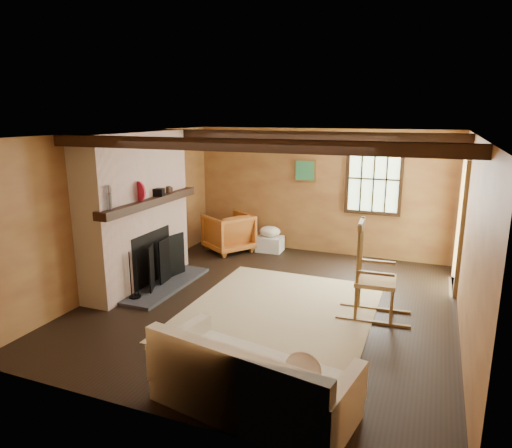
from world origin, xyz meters
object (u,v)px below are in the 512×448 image
at_px(laundry_basket, 270,244).
at_px(fireplace, 138,216).
at_px(armchair, 229,232).
at_px(sofa, 251,385).
at_px(rocking_chair, 372,277).

bearing_deg(laundry_basket, fireplace, -118.78).
bearing_deg(armchair, fireplace, 18.88).
bearing_deg(sofa, fireplace, 150.90).
bearing_deg(laundry_basket, rocking_chair, -45.34).
bearing_deg(laundry_basket, sofa, -71.94).
distance_m(sofa, armchair, 5.08).
height_order(sofa, armchair, armchair).
distance_m(sofa, laundry_basket, 5.05).
bearing_deg(fireplace, laundry_basket, 61.22).
distance_m(rocking_chair, sofa, 2.60).
xyz_separation_m(sofa, armchair, (-2.33, 4.51, 0.11)).
relative_size(rocking_chair, laundry_basket, 2.64).
distance_m(laundry_basket, armchair, 0.85).
distance_m(fireplace, sofa, 3.84).
xyz_separation_m(sofa, laundry_basket, (-1.56, 4.80, -0.12)).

